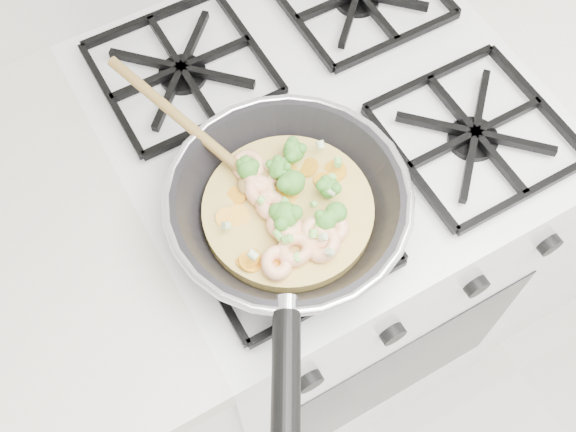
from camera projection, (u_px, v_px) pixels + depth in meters
stove at (314, 242)px, 1.39m from camera, size 0.60×0.60×0.92m
skillet at (287, 208)px, 0.86m from camera, size 0.32×0.55×0.10m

